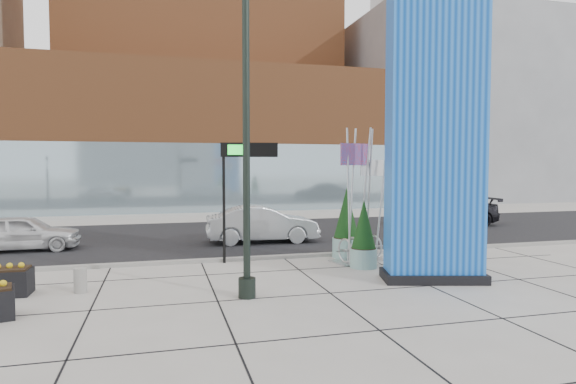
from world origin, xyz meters
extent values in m
plane|color=#9E9991|center=(0.00, 0.00, 0.00)|extent=(160.00, 160.00, 0.00)
cube|color=black|center=(0.00, 10.00, 0.01)|extent=(80.00, 12.00, 0.02)
cube|color=gray|center=(0.00, 4.00, 0.06)|extent=(80.00, 0.30, 0.12)
cube|color=brown|center=(1.00, 27.00, 5.50)|extent=(34.00, 10.00, 11.00)
cube|color=#8CA5B2|center=(1.00, 22.20, 2.50)|extent=(34.00, 0.60, 5.00)
cube|color=slate|center=(26.00, 32.00, 9.00)|extent=(20.00, 18.00, 18.00)
cube|color=#0B46AF|center=(4.43, -0.44, 4.91)|extent=(2.92, 1.77, 9.82)
cube|color=black|center=(4.43, -0.44, 0.14)|extent=(3.19, 2.03, 0.27)
cylinder|color=black|center=(-1.22, -0.84, 4.09)|extent=(0.18, 0.18, 8.19)
cylinder|color=black|center=(-1.22, -0.84, 0.26)|extent=(0.45, 0.45, 0.51)
cube|color=#BABCBF|center=(3.50, 2.76, 0.03)|extent=(2.28, 1.52, 0.06)
cylinder|color=#BABCBF|center=(2.83, 2.57, 2.38)|extent=(0.08, 0.08, 4.75)
cylinder|color=#BABCBF|center=(3.21, 2.90, 2.38)|extent=(0.08, 0.08, 4.75)
cylinder|color=#BABCBF|center=(3.60, 2.66, 2.38)|extent=(0.08, 0.08, 4.75)
cylinder|color=#BABCBF|center=(4.02, 2.95, 2.38)|extent=(0.08, 0.08, 4.75)
cylinder|color=#BABCBF|center=(4.26, 2.52, 2.38)|extent=(0.08, 0.08, 4.75)
torus|color=#BABCBF|center=(2.79, 2.66, 0.46)|extent=(0.27, 0.86, 0.86)
torus|color=#BABCBF|center=(3.26, 2.85, 0.46)|extent=(0.27, 0.86, 0.86)
torus|color=#BABCBF|center=(3.74, 2.66, 0.46)|extent=(0.27, 0.86, 0.86)
torus|color=#BABCBF|center=(4.21, 2.85, 0.46)|extent=(0.27, 0.86, 0.86)
cube|color=red|center=(3.21, 2.76, 3.80)|extent=(1.19, 0.45, 0.76)
cube|color=#BABCBF|center=(4.07, 2.85, 3.33)|extent=(0.95, 0.18, 0.57)
cylinder|color=gray|center=(-5.47, 0.80, 0.33)|extent=(0.34, 0.34, 0.66)
cylinder|color=black|center=(-1.22, 3.74, 2.08)|extent=(0.10, 0.10, 4.15)
cube|color=black|center=(-0.33, 3.74, 3.96)|extent=(1.98, 0.54, 0.49)
cube|color=#19D833|center=(-0.72, 3.63, 3.96)|extent=(0.68, 0.15, 0.35)
cylinder|color=#83B0AA|center=(7.00, 3.40, 0.36)|extent=(1.02, 1.02, 0.72)
cylinder|color=black|center=(7.00, 3.40, 0.72)|extent=(0.94, 0.94, 0.06)
cone|color=black|center=(7.00, 3.40, 1.64)|extent=(0.92, 0.92, 1.84)
cylinder|color=#83B0AA|center=(3.20, 1.80, 0.32)|extent=(0.91, 0.91, 0.64)
cylinder|color=black|center=(3.20, 1.80, 0.64)|extent=(0.84, 0.84, 0.05)
cone|color=black|center=(3.20, 1.80, 1.46)|extent=(0.82, 0.82, 1.64)
cylinder|color=#83B0AA|center=(3.30, 3.60, 0.36)|extent=(1.04, 1.04, 0.73)
cylinder|color=black|center=(3.30, 3.60, 0.73)|extent=(0.95, 0.95, 0.06)
cone|color=black|center=(3.30, 3.60, 1.66)|extent=(0.93, 0.93, 1.87)
imported|color=silver|center=(-8.66, 8.14, 0.72)|extent=(4.24, 1.71, 1.44)
imported|color=#B3B7BC|center=(0.98, 7.71, 0.81)|extent=(4.97, 1.94, 1.61)
imported|color=black|center=(12.36, 10.72, 0.80)|extent=(5.61, 2.46, 1.60)
camera|label=1|loc=(-3.36, -12.97, 3.43)|focal=30.00mm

